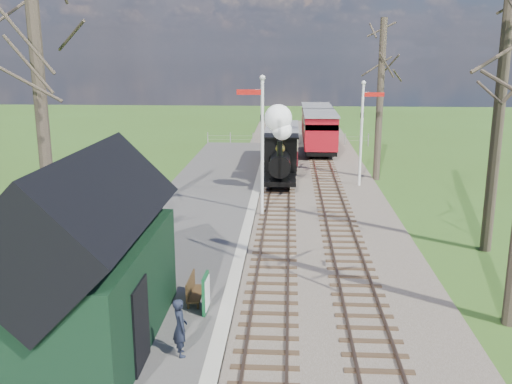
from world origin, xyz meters
TOP-DOWN VIEW (x-y plane):
  - distant_hills at (1.40, 64.38)m, footprint 114.40×48.00m
  - ballast_bed at (1.30, 22.00)m, footprint 8.00×60.00m
  - track_near at (0.00, 22.00)m, footprint 1.60×60.00m
  - track_far at (2.60, 22.00)m, footprint 1.60×60.00m
  - platform at (-3.50, 14.00)m, footprint 5.00×44.00m
  - coping_strip at (-1.20, 14.00)m, footprint 0.40×44.00m
  - station_shed at (-4.30, 4.00)m, footprint 3.25×6.30m
  - semaphore_near at (-0.77, 16.00)m, footprint 1.22×0.24m
  - semaphore_far at (4.37, 22.00)m, footprint 1.22×0.24m
  - bare_trees at (1.33, 10.10)m, footprint 15.51×22.39m
  - fence_line at (0.30, 36.00)m, footprint 12.60×0.08m
  - locomotive at (-0.01, 21.43)m, footprint 1.78×4.15m
  - coach at (0.00, 27.50)m, footprint 2.07×7.11m
  - red_carriage_a at (2.60, 31.84)m, footprint 2.34×5.80m
  - red_carriage_b at (2.60, 37.34)m, footprint 2.34×5.80m
  - sign_board at (-1.74, 5.86)m, footprint 0.12×0.73m
  - bench at (-2.21, 6.54)m, footprint 0.38×1.27m
  - person at (-2.00, 3.52)m, footprint 0.52×0.61m

SIDE VIEW (x-z plane):
  - distant_hills at x=1.40m, z-range -27.22..-5.20m
  - ballast_bed at x=1.30m, z-range 0.00..0.10m
  - track_near at x=0.00m, z-range 0.02..0.17m
  - track_far at x=2.60m, z-range 0.02..0.17m
  - platform at x=-3.50m, z-range 0.00..0.20m
  - coping_strip at x=-1.20m, z-range 0.00..0.21m
  - bench at x=-2.21m, z-range 0.18..0.90m
  - fence_line at x=0.30m, z-range 0.05..1.05m
  - sign_board at x=-1.74m, z-range 0.20..1.27m
  - person at x=-2.00m, z-range 0.20..1.61m
  - coach at x=0.00m, z-range 0.41..2.59m
  - red_carriage_a at x=2.60m, z-range 0.44..2.91m
  - red_carriage_b at x=2.60m, z-range 0.44..2.91m
  - locomotive at x=-0.01m, z-range -0.17..4.27m
  - station_shed at x=-4.30m, z-range -0.12..4.66m
  - semaphore_far at x=4.37m, z-range 0.49..6.21m
  - semaphore_near at x=-0.77m, z-range 0.51..6.73m
  - bare_trees at x=1.33m, z-range -0.79..11.21m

